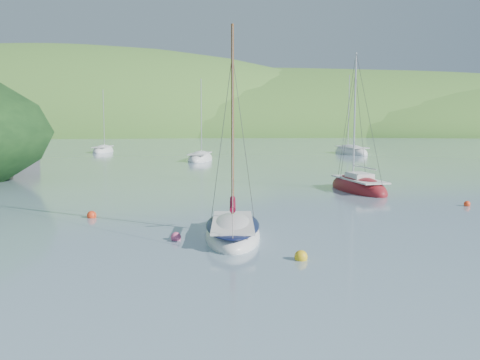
{
  "coord_description": "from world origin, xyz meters",
  "views": [
    {
      "loc": [
        -2.27,
        -19.37,
        5.18
      ],
      "look_at": [
        -1.53,
        8.0,
        1.97
      ],
      "focal_mm": 40.0,
      "sensor_mm": 36.0,
      "label": 1
    }
  ],
  "objects_px": {
    "distant_sloop_c": "(103,151)",
    "distant_sloop_b": "(351,152)",
    "distant_sloop_a": "(200,159)",
    "daysailer_white": "(233,232)",
    "sloop_red": "(358,188)"
  },
  "relations": [
    {
      "from": "daysailer_white",
      "to": "distant_sloop_c",
      "type": "bearing_deg",
      "value": 108.67
    },
    {
      "from": "distant_sloop_a",
      "to": "distant_sloop_b",
      "type": "relative_size",
      "value": 0.88
    },
    {
      "from": "distant_sloop_c",
      "to": "sloop_red",
      "type": "bearing_deg",
      "value": -55.27
    },
    {
      "from": "distant_sloop_a",
      "to": "daysailer_white",
      "type": "bearing_deg",
      "value": -77.54
    },
    {
      "from": "sloop_red",
      "to": "distant_sloop_b",
      "type": "height_order",
      "value": "distant_sloop_b"
    },
    {
      "from": "sloop_red",
      "to": "distant_sloop_a",
      "type": "distance_m",
      "value": 29.94
    },
    {
      "from": "sloop_red",
      "to": "distant_sloop_a",
      "type": "height_order",
      "value": "distant_sloop_a"
    },
    {
      "from": "distant_sloop_b",
      "to": "distant_sloop_c",
      "type": "height_order",
      "value": "distant_sloop_b"
    },
    {
      "from": "distant_sloop_b",
      "to": "distant_sloop_c",
      "type": "relative_size",
      "value": 1.2
    },
    {
      "from": "distant_sloop_a",
      "to": "distant_sloop_c",
      "type": "distance_m",
      "value": 22.28
    },
    {
      "from": "distant_sloop_c",
      "to": "distant_sloop_b",
      "type": "bearing_deg",
      "value": -5.26
    },
    {
      "from": "daysailer_white",
      "to": "distant_sloop_c",
      "type": "relative_size",
      "value": 0.97
    },
    {
      "from": "distant_sloop_a",
      "to": "distant_sloop_c",
      "type": "height_order",
      "value": "distant_sloop_a"
    },
    {
      "from": "sloop_red",
      "to": "distant_sloop_a",
      "type": "bearing_deg",
      "value": 102.43
    },
    {
      "from": "daysailer_white",
      "to": "distant_sloop_c",
      "type": "xyz_separation_m",
      "value": [
        -18.71,
        57.9,
        -0.05
      ]
    }
  ]
}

